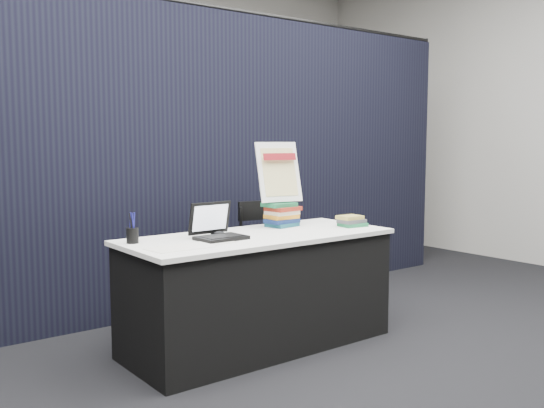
{
  "coord_description": "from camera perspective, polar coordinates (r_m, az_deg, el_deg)",
  "views": [
    {
      "loc": [
        -2.33,
        -2.61,
        1.36
      ],
      "look_at": [
        0.11,
        0.55,
        0.94
      ],
      "focal_mm": 40.0,
      "sensor_mm": 36.0,
      "label": 1
    }
  ],
  "objects": [
    {
      "name": "pen_cup",
      "position": [
        3.72,
        -13.0,
        -2.91
      ],
      "size": [
        0.09,
        0.09,
        0.09
      ],
      "primitive_type": "cylinder",
      "rotation": [
        0.0,
        0.0,
        0.38
      ],
      "color": "black",
      "rests_on": "display_table"
    },
    {
      "name": "brochure_right",
      "position": [
        3.66,
        -5.67,
        -3.65
      ],
      "size": [
        0.28,
        0.22,
        0.0
      ],
      "primitive_type": "cube",
      "rotation": [
        0.0,
        0.0,
        0.14
      ],
      "color": "silver",
      "rests_on": "display_table"
    },
    {
      "name": "mouse",
      "position": [
        3.9,
        -5.12,
        -2.8
      ],
      "size": [
        0.1,
        0.13,
        0.03
      ],
      "primitive_type": "ellipsoid",
      "rotation": [
        0.0,
        0.0,
        0.35
      ],
      "color": "black",
      "rests_on": "display_table"
    },
    {
      "name": "stacking_chair",
      "position": [
        4.76,
        -0.0,
        -4.53
      ],
      "size": [
        0.46,
        0.47,
        0.88
      ],
      "rotation": [
        0.0,
        0.0,
        -0.17
      ],
      "color": "black",
      "rests_on": "floor"
    },
    {
      "name": "display_table",
      "position": [
        4.05,
        -1.27,
        -8.11
      ],
      "size": [
        1.8,
        0.75,
        0.75
      ],
      "color": "black",
      "rests_on": "floor"
    },
    {
      "name": "info_sign",
      "position": [
        4.32,
        0.65,
        2.98
      ],
      "size": [
        0.34,
        0.18,
        0.44
      ],
      "rotation": [
        0.0,
        0.0,
        -0.17
      ],
      "color": "black",
      "rests_on": "book_stack_tall"
    },
    {
      "name": "drape_partition",
      "position": [
        4.81,
        -8.75,
        4.0
      ],
      "size": [
        6.0,
        0.08,
        2.4
      ],
      "primitive_type": "cube",
      "color": "black",
      "rests_on": "floor"
    },
    {
      "name": "book_stack_short",
      "position": [
        4.36,
        7.45,
        -1.61
      ],
      "size": [
        0.19,
        0.16,
        0.08
      ],
      "rotation": [
        0.0,
        0.0,
        -0.11
      ],
      "color": "#1B673E",
      "rests_on": "display_table"
    },
    {
      "name": "book_stack_tall",
      "position": [
        4.32,
        0.9,
        -1.0
      ],
      "size": [
        0.22,
        0.18,
        0.17
      ],
      "rotation": [
        0.0,
        0.0,
        0.07
      ],
      "color": "#184F5C",
      "rests_on": "display_table"
    },
    {
      "name": "laptop",
      "position": [
        3.8,
        -5.13,
        -2.46
      ],
      "size": [
        0.3,
        0.24,
        0.23
      ],
      "rotation": [
        0.0,
        0.0,
        0.03
      ],
      "color": "black",
      "rests_on": "display_table"
    },
    {
      "name": "floor",
      "position": [
        3.75,
        3.92,
        -15.3
      ],
      "size": [
        8.0,
        8.0,
        0.0
      ],
      "primitive_type": "plane",
      "color": "black",
      "rests_on": "ground"
    },
    {
      "name": "wall_back",
      "position": [
        7.02,
        -18.48,
        8.86
      ],
      "size": [
        8.0,
        0.02,
        3.5
      ],
      "primitive_type": "cube",
      "color": "#ADAAA4",
      "rests_on": "floor"
    },
    {
      "name": "brochure_mid",
      "position": [
        3.5,
        -9.36,
        -4.13
      ],
      "size": [
        0.3,
        0.23,
        0.0
      ],
      "primitive_type": "cube",
      "rotation": [
        0.0,
        0.0,
        0.11
      ],
      "color": "white",
      "rests_on": "display_table"
    },
    {
      "name": "brochure_left",
      "position": [
        3.54,
        -7.94,
        -3.99
      ],
      "size": [
        0.31,
        0.24,
        0.0
      ],
      "primitive_type": "cube",
      "rotation": [
        0.0,
        0.0,
        -0.09
      ],
      "color": "white",
      "rests_on": "display_table"
    }
  ]
}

